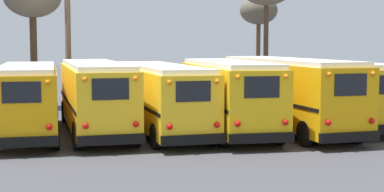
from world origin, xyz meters
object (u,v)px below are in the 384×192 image
object	(u,v)px
school_bus_3	(228,94)
school_bus_4	(287,92)
school_bus_2	(161,96)
school_bus_5	(332,90)
school_bus_1	(95,94)
bare_tree_2	(259,12)
school_bus_0	(28,97)
utility_pole	(68,38)

from	to	relation	value
school_bus_3	school_bus_4	distance (m)	2.85
school_bus_2	school_bus_5	bearing A→B (deg)	3.01
school_bus_1	school_bus_5	xyz separation A→B (m)	(11.33, -0.07, -0.03)
school_bus_4	bare_tree_2	distance (m)	17.68
bare_tree_2	school_bus_5	bearing A→B (deg)	-96.36
school_bus_0	bare_tree_2	world-z (taller)	bare_tree_2
school_bus_1	school_bus_3	xyz separation A→B (m)	(5.67, -1.52, 0.02)
utility_pole	bare_tree_2	size ratio (longest dim) A/B	1.11
school_bus_1	school_bus_5	bearing A→B (deg)	-0.38
school_bus_3	school_bus_2	bearing A→B (deg)	160.51
school_bus_5	utility_pole	size ratio (longest dim) A/B	1.26
school_bus_0	school_bus_2	distance (m)	5.68
school_bus_0	school_bus_4	size ratio (longest dim) A/B	0.91
school_bus_1	school_bus_5	distance (m)	11.33
school_bus_3	bare_tree_2	size ratio (longest dim) A/B	1.28
school_bus_2	school_bus_3	world-z (taller)	school_bus_3
school_bus_0	utility_pole	world-z (taller)	utility_pole
school_bus_1	school_bus_4	xyz separation A→B (m)	(8.50, -1.26, 0.06)
school_bus_5	bare_tree_2	xyz separation A→B (m)	(1.71, 15.30, 4.55)
school_bus_1	bare_tree_2	xyz separation A→B (m)	(13.04, 15.23, 4.52)
school_bus_5	utility_pole	bearing A→B (deg)	144.06
utility_pole	bare_tree_2	distance (m)	15.47
school_bus_1	utility_pole	xyz separation A→B (m)	(-0.89, 8.78, 2.52)
school_bus_3	school_bus_5	world-z (taller)	school_bus_3
school_bus_2	bare_tree_2	size ratio (longest dim) A/B	1.46
utility_pole	bare_tree_2	world-z (taller)	utility_pole
school_bus_2	utility_pole	bearing A→B (deg)	111.79
school_bus_2	school_bus_3	distance (m)	3.01
school_bus_1	school_bus_4	world-z (taller)	school_bus_4
school_bus_3	school_bus_4	xyz separation A→B (m)	(2.84, 0.26, 0.04)
school_bus_1	school_bus_2	bearing A→B (deg)	-10.42
school_bus_5	utility_pole	xyz separation A→B (m)	(-12.22, 8.86, 2.55)
school_bus_0	bare_tree_2	bearing A→B (deg)	44.27
school_bus_2	school_bus_1	bearing A→B (deg)	169.58
school_bus_5	school_bus_4	bearing A→B (deg)	-157.23
school_bus_2	school_bus_5	xyz separation A→B (m)	(8.50, 0.45, 0.04)
utility_pole	bare_tree_2	xyz separation A→B (m)	(13.93, 6.45, 2.00)
school_bus_1	school_bus_3	bearing A→B (deg)	-15.05
school_bus_0	school_bus_5	bearing A→B (deg)	0.69
school_bus_2	utility_pole	xyz separation A→B (m)	(-3.72, 9.31, 2.59)
school_bus_4	school_bus_5	bearing A→B (deg)	22.77
school_bus_2	school_bus_5	distance (m)	8.51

